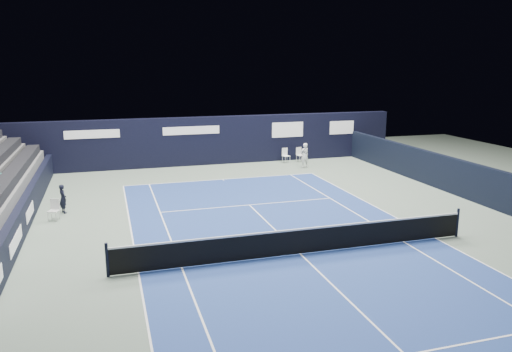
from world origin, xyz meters
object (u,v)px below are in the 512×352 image
Objects in this scene: folding_chair_back_a at (285,153)px; tennis_player at (305,155)px; tennis_net at (301,240)px; folding_chair_back_b at (300,154)px; line_judge_chair at (54,208)px.

tennis_player is (0.59, -1.95, 0.14)m from folding_chair_back_a.
tennis_net is 8.25× the size of tennis_player.
tennis_net is at bearing -121.17° from folding_chair_back_a.
line_judge_chair is (-14.62, -8.95, -0.03)m from folding_chair_back_b.
tennis_player is at bearing -86.01° from folding_chair_back_a.
folding_chair_back_a is at bearing 55.23° from line_judge_chair.
folding_chair_back_b is at bearing 77.66° from tennis_player.
tennis_player is (-0.41, -1.88, 0.24)m from folding_chair_back_b.
tennis_net is at bearing -16.16° from line_judge_chair.
folding_chair_back_b is 1.06× the size of line_judge_chair.
tennis_player is (5.73, 13.66, 0.27)m from tennis_net.
folding_chair_back_a is 2.04m from tennis_player.
tennis_net is (-6.14, -15.54, -0.04)m from folding_chair_back_b.
folding_chair_back_a is 16.33m from line_judge_chair.
folding_chair_back_b is at bearing -16.71° from folding_chair_back_a.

